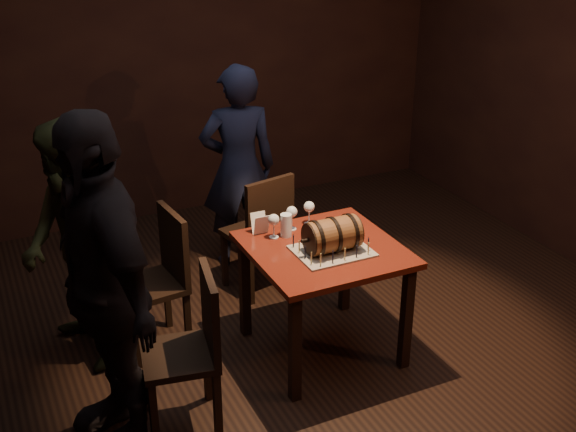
{
  "coord_description": "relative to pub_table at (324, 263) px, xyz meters",
  "views": [
    {
      "loc": [
        -1.79,
        -3.53,
        2.76
      ],
      "look_at": [
        -0.1,
        0.05,
        0.95
      ],
      "focal_mm": 45.0,
      "sensor_mm": 36.0,
      "label": 1
    }
  ],
  "objects": [
    {
      "name": "room_shell",
      "position": [
        -0.09,
        0.06,
        0.76
      ],
      "size": [
        5.04,
        5.04,
        2.8
      ],
      "color": "black",
      "rests_on": "ground"
    },
    {
      "name": "pub_table",
      "position": [
        0.0,
        0.0,
        0.0
      ],
      "size": [
        0.9,
        0.9,
        0.75
      ],
      "color": "#4C130C",
      "rests_on": "ground"
    },
    {
      "name": "cake_board",
      "position": [
        0.01,
        -0.08,
        0.12
      ],
      "size": [
        0.45,
        0.35,
        0.01
      ],
      "primitive_type": "cube",
      "color": "gray",
      "rests_on": "pub_table"
    },
    {
      "name": "barrel_cake",
      "position": [
        0.01,
        -0.08,
        0.22
      ],
      "size": [
        0.38,
        0.22,
        0.22
      ],
      "color": "brown",
      "rests_on": "cake_board"
    },
    {
      "name": "birthday_candles",
      "position": [
        0.01,
        -0.08,
        0.16
      ],
      "size": [
        0.4,
        0.3,
        0.09
      ],
      "color": "#DDD384",
      "rests_on": "cake_board"
    },
    {
      "name": "wine_glass_left",
      "position": [
        -0.23,
        0.25,
        0.23
      ],
      "size": [
        0.07,
        0.07,
        0.16
      ],
      "color": "silver",
      "rests_on": "pub_table"
    },
    {
      "name": "wine_glass_mid",
      "position": [
        -0.07,
        0.31,
        0.23
      ],
      "size": [
        0.07,
        0.07,
        0.16
      ],
      "color": "silver",
      "rests_on": "pub_table"
    },
    {
      "name": "wine_glass_right",
      "position": [
        0.06,
        0.33,
        0.23
      ],
      "size": [
        0.07,
        0.07,
        0.16
      ],
      "color": "silver",
      "rests_on": "pub_table"
    },
    {
      "name": "pint_of_ale",
      "position": [
        -0.15,
        0.23,
        0.18
      ],
      "size": [
        0.07,
        0.07,
        0.15
      ],
      "color": "silver",
      "rests_on": "pub_table"
    },
    {
      "name": "menu_card",
      "position": [
        -0.28,
        0.34,
        0.17
      ],
      "size": [
        0.1,
        0.05,
        0.13
      ],
      "primitive_type": null,
      "color": "white",
      "rests_on": "pub_table"
    },
    {
      "name": "chair_back",
      "position": [
        -0.05,
        0.84,
        -0.12
      ],
      "size": [
        0.48,
        0.48,
        0.93
      ],
      "color": "black",
      "rests_on": "ground"
    },
    {
      "name": "chair_left_rear",
      "position": [
        -0.9,
        0.51,
        -0.12
      ],
      "size": [
        0.44,
        0.44,
        0.93
      ],
      "color": "black",
      "rests_on": "ground"
    },
    {
      "name": "chair_left_front",
      "position": [
        -0.96,
        -0.31,
        -0.12
      ],
      "size": [
        0.46,
        0.46,
        0.93
      ],
      "color": "black",
      "rests_on": "ground"
    },
    {
      "name": "person_back",
      "position": [
        -0.02,
        1.36,
        0.16
      ],
      "size": [
        0.65,
        0.49,
        1.61
      ],
      "primitive_type": "imported",
      "rotation": [
        0.0,
        0.0,
        2.94
      ],
      "color": "#1A1D35",
      "rests_on": "ground"
    },
    {
      "name": "person_left_rear",
      "position": [
        -1.38,
        0.57,
        0.14
      ],
      "size": [
        0.73,
        0.86,
        1.57
      ],
      "primitive_type": "imported",
      "rotation": [
        0.0,
        0.0,
        -1.38
      ],
      "color": "#373C1E",
      "rests_on": "ground"
    },
    {
      "name": "person_left_front",
      "position": [
        -1.38,
        -0.23,
        0.29
      ],
      "size": [
        0.6,
        1.14,
        1.86
      ],
      "primitive_type": "imported",
      "rotation": [
        0.0,
        0.0,
        -1.43
      ],
      "color": "black",
      "rests_on": "ground"
    }
  ]
}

